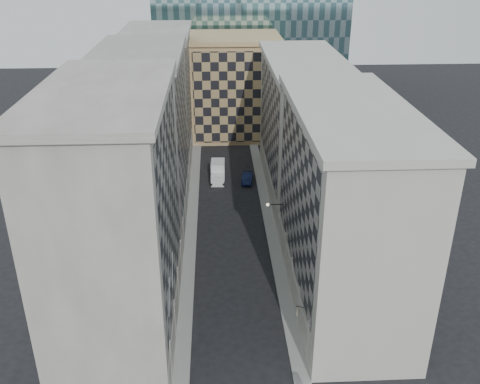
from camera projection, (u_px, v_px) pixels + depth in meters
name	position (u px, v px, depth m)	size (l,w,h in m)	color
sidewalk_west	(191.00, 227.00, 70.77)	(1.50, 100.00, 0.15)	gray
sidewalk_east	(270.00, 225.00, 71.23)	(1.50, 100.00, 0.15)	gray
bldg_left_a	(117.00, 217.00, 48.34)	(10.80, 22.80, 23.70)	gray
bldg_left_b	(145.00, 140.00, 68.42)	(10.80, 22.80, 22.70)	gray
bldg_left_c	(160.00, 98.00, 88.50)	(10.80, 22.80, 21.70)	gray
bldg_right_a	(343.00, 207.00, 53.55)	(10.80, 26.80, 20.70)	#B1ADA2
bldg_right_b	(302.00, 126.00, 78.14)	(10.80, 28.80, 19.70)	#B1ADA2
tan_block	(234.00, 86.00, 101.31)	(16.80, 14.80, 18.80)	tan
flagpoles_left	(171.00, 283.00, 45.68)	(0.10, 6.33, 2.33)	gray
bracket_lamp	(269.00, 205.00, 63.16)	(1.98, 0.36, 0.36)	black
box_truck	(218.00, 172.00, 84.44)	(2.32, 5.29, 2.86)	white
dark_car	(247.00, 178.00, 83.87)	(1.56, 4.48, 1.48)	#10193C
shop_sign	(298.00, 310.00, 48.93)	(0.77, 0.67, 0.77)	black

